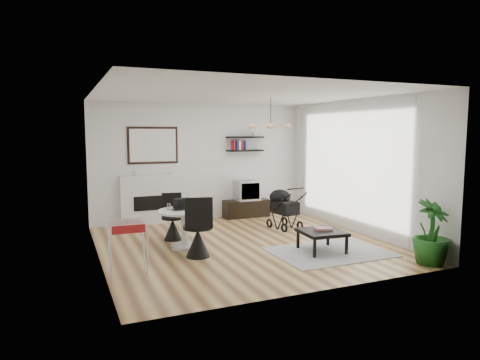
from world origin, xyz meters
name	(u,v)px	position (x,y,z in m)	size (l,w,h in m)	color
floor	(243,244)	(0.00, 0.00, 0.00)	(5.00, 5.00, 0.00)	brown
ceiling	(243,95)	(0.00, 0.00, 2.70)	(5.00, 5.00, 0.00)	white
wall_back	(200,162)	(0.00, 2.50, 1.35)	(5.00, 5.00, 0.00)	white
wall_left	(97,177)	(-2.50, 0.00, 1.35)	(5.00, 5.00, 0.00)	white
wall_right	(356,166)	(2.50, 0.00, 1.35)	(5.00, 5.00, 0.00)	white
sheer_curtain	(346,166)	(2.40, 0.20, 1.35)	(0.04, 3.60, 2.60)	white
fireplace	(155,193)	(-1.10, 2.42, 0.69)	(1.50, 0.17, 2.16)	white
shelf_lower	(245,151)	(1.08, 2.37, 1.60)	(0.90, 0.25, 0.04)	black
shelf_upper	(245,137)	(1.08, 2.37, 1.92)	(0.90, 0.25, 0.04)	black
pendant_lamp	(270,126)	(0.70, 0.30, 2.15)	(0.90, 0.90, 0.10)	#E3A177
tv_console	(246,208)	(1.08, 2.30, 0.21)	(1.10, 0.39, 0.41)	black
crt_tv	(247,190)	(1.09, 2.29, 0.65)	(0.55, 0.48, 0.48)	#B2B2B4
dining_table	(185,223)	(-1.04, 0.18, 0.45)	(0.93, 0.93, 0.68)	white
laptop	(182,210)	(-1.10, 0.16, 0.69)	(0.31, 0.20, 0.02)	black
black_bag	(182,203)	(-1.02, 0.38, 0.77)	(0.30, 0.18, 0.18)	black
newspaper	(196,210)	(-0.87, 0.08, 0.69)	(0.34, 0.28, 0.01)	silver
drinking_glass	(169,206)	(-1.28, 0.35, 0.74)	(0.07, 0.07, 0.11)	white
chair_far	(173,225)	(-1.09, 0.85, 0.28)	(0.43, 0.45, 0.88)	black
chair_near	(198,238)	(-0.99, -0.44, 0.32)	(0.51, 0.53, 1.02)	black
drying_rack	(128,246)	(-2.18, -0.89, 0.42)	(0.55, 0.51, 0.80)	white
stroller	(283,210)	(1.32, 0.89, 0.40)	(0.56, 0.79, 0.92)	black
rug	(330,252)	(1.16, -1.06, 0.01)	(1.92, 1.39, 0.01)	#ABABAB
coffee_table	(322,233)	(1.05, -0.97, 0.33)	(0.75, 0.75, 0.36)	black
magazines	(323,229)	(1.10, -0.93, 0.39)	(0.28, 0.22, 0.04)	#B63A2D
potted_plant	(431,232)	(2.22, -2.21, 0.50)	(0.56, 0.56, 1.00)	#1A5418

